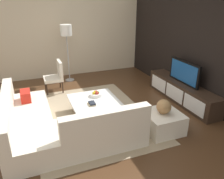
# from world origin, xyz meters

# --- Properties ---
(ground_plane) EXTENTS (14.00, 14.00, 0.00)m
(ground_plane) POSITION_xyz_m (0.00, 0.00, 0.00)
(ground_plane) COLOR #4C301C
(feature_wall_back) EXTENTS (6.40, 0.12, 2.80)m
(feature_wall_back) POSITION_xyz_m (0.00, 2.70, 1.40)
(feature_wall_back) COLOR black
(feature_wall_back) RESTS_ON ground
(side_wall_left) EXTENTS (0.12, 5.20, 2.80)m
(side_wall_left) POSITION_xyz_m (-3.20, 0.20, 1.40)
(side_wall_left) COLOR beige
(side_wall_left) RESTS_ON ground
(area_rug) EXTENTS (3.29, 2.45, 0.01)m
(area_rug) POSITION_xyz_m (-0.10, 0.00, 0.01)
(area_rug) COLOR tan
(area_rug) RESTS_ON ground
(media_console) EXTENTS (2.35, 0.46, 0.50)m
(media_console) POSITION_xyz_m (0.00, 2.40, 0.25)
(media_console) COLOR #332319
(media_console) RESTS_ON ground
(television) EXTENTS (1.07, 0.06, 0.56)m
(television) POSITION_xyz_m (0.00, 2.40, 0.78)
(television) COLOR black
(television) RESTS_ON media_console
(sectional_couch) EXTENTS (2.35, 2.38, 0.83)m
(sectional_couch) POSITION_xyz_m (0.51, -0.86, 0.29)
(sectional_couch) COLOR beige
(sectional_couch) RESTS_ON ground
(coffee_table) EXTENTS (1.06, 1.03, 0.38)m
(coffee_table) POSITION_xyz_m (-0.10, 0.10, 0.20)
(coffee_table) COLOR #332319
(coffee_table) RESTS_ON ground
(accent_chair_near) EXTENTS (0.52, 0.50, 0.87)m
(accent_chair_near) POSITION_xyz_m (-1.84, -0.46, 0.49)
(accent_chair_near) COLOR #332319
(accent_chair_near) RESTS_ON ground
(floor_lamp) EXTENTS (0.34, 0.34, 1.74)m
(floor_lamp) POSITION_xyz_m (-2.58, 0.04, 1.49)
(floor_lamp) COLOR #A5A5AA
(floor_lamp) RESTS_ON ground
(ottoman) EXTENTS (0.70, 0.70, 0.40)m
(ottoman) POSITION_xyz_m (1.02, 1.16, 0.20)
(ottoman) COLOR beige
(ottoman) RESTS_ON ground
(fruit_bowl) EXTENTS (0.28, 0.28, 0.13)m
(fruit_bowl) POSITION_xyz_m (-0.28, 0.20, 0.43)
(fruit_bowl) COLOR silver
(fruit_bowl) RESTS_ON coffee_table
(decorative_ball) EXTENTS (0.29, 0.29, 0.29)m
(decorative_ball) POSITION_xyz_m (1.02, 1.16, 0.54)
(decorative_ball) COLOR #997247
(decorative_ball) RESTS_ON ottoman
(book_stack) EXTENTS (0.18, 0.15, 0.06)m
(book_stack) POSITION_xyz_m (0.12, -0.02, 0.41)
(book_stack) COLOR #CCB78C
(book_stack) RESTS_ON coffee_table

